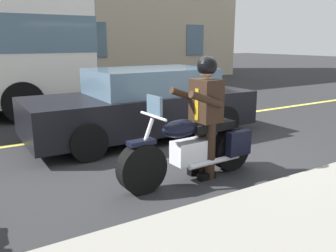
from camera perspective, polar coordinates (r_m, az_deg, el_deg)
ground_plane at (r=6.34m, az=3.35°, el=-4.11°), size 80.00×80.00×0.00m
lane_center_stripe at (r=7.99m, az=-4.85°, el=-0.34°), size 60.00×0.16×0.01m
motorcycle_main at (r=4.97m, az=4.24°, el=-3.69°), size 2.22×0.64×1.26m
rider_main at (r=4.94m, az=6.08°, el=3.16°), size 0.63×0.56×1.74m
car_silver at (r=7.14m, az=-3.84°, el=3.62°), size 4.60×1.92×1.40m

